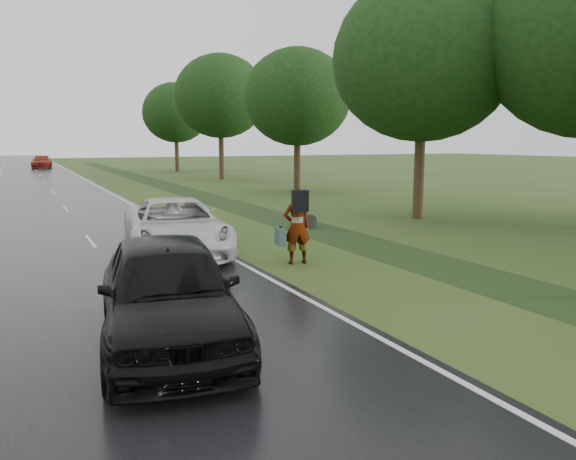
% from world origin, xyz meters
% --- Properties ---
extents(edge_stripe_east, '(0.12, 180.00, 0.01)m').
position_xyz_m(edge_stripe_east, '(6.75, 45.00, 0.04)').
color(edge_stripe_east, silver).
rests_on(edge_stripe_east, road).
extents(drainage_ditch, '(2.20, 120.00, 0.56)m').
position_xyz_m(drainage_ditch, '(11.50, 18.71, 0.04)').
color(drainage_ditch, '#1C3313').
rests_on(drainage_ditch, ground).
extents(tree_east_b, '(7.60, 7.60, 10.11)m').
position_xyz_m(tree_east_b, '(17.00, 10.00, 6.68)').
color(tree_east_b, '#362816').
rests_on(tree_east_b, ground).
extents(tree_east_c, '(7.00, 7.00, 9.29)m').
position_xyz_m(tree_east_c, '(18.20, 24.00, 6.14)').
color(tree_east_c, '#362816').
rests_on(tree_east_c, ground).
extents(tree_east_d, '(8.00, 8.00, 10.76)m').
position_xyz_m(tree_east_d, '(17.80, 38.00, 7.15)').
color(tree_east_d, '#362816').
rests_on(tree_east_d, ground).
extents(tree_east_f, '(7.20, 7.20, 9.62)m').
position_xyz_m(tree_east_f, '(17.50, 52.00, 6.37)').
color(tree_east_f, '#362816').
rests_on(tree_east_f, ground).
extents(pedestrian, '(0.97, 0.94, 2.05)m').
position_xyz_m(pedestrian, '(8.17, 4.16, 1.06)').
color(pedestrian, '#A5998C').
rests_on(pedestrian, ground).
extents(white_pickup, '(3.44, 6.15, 1.63)m').
position_xyz_m(white_pickup, '(5.50, 6.66, 0.85)').
color(white_pickup, silver).
rests_on(white_pickup, road).
extents(dark_sedan, '(2.85, 5.47, 1.78)m').
position_xyz_m(dark_sedan, '(3.50, -0.54, 0.93)').
color(dark_sedan, black).
rests_on(dark_sedan, road).
extents(far_car_red, '(2.74, 5.46, 1.52)m').
position_xyz_m(far_car_red, '(4.35, 65.95, 0.80)').
color(far_car_red, maroon).
rests_on(far_car_red, road).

